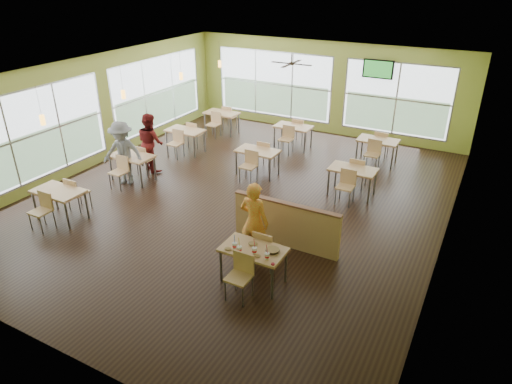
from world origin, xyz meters
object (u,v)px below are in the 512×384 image
at_px(main_table, 253,254).
at_px(man_plaid, 254,222).
at_px(food_basket, 273,250).
at_px(half_wall_divider, 286,224).

bearing_deg(main_table, man_plaid, 117.09).
height_order(main_table, food_basket, main_table).
relative_size(man_plaid, food_basket, 6.59).
height_order(main_table, man_plaid, man_plaid).
height_order(half_wall_divider, food_basket, half_wall_divider).
xyz_separation_m(half_wall_divider, food_basket, (0.36, -1.38, 0.26)).
height_order(half_wall_divider, man_plaid, man_plaid).
relative_size(main_table, half_wall_divider, 0.63).
distance_m(main_table, food_basket, 0.40).
xyz_separation_m(main_table, food_basket, (0.36, 0.07, 0.15)).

